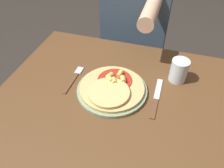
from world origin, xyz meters
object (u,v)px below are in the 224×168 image
object	(u,v)px
dining_table	(116,123)
fork	(74,78)
drinking_glass	(179,71)
knife	(156,98)
plate	(112,90)
pizza	(112,88)
person_diner	(136,21)

from	to	relation	value
dining_table	fork	size ratio (longest dim) A/B	5.58
drinking_glass	dining_table	bearing A→B (deg)	-135.72
knife	drinking_glass	xyz separation A→B (m)	(0.07, 0.14, 0.05)
plate	pizza	world-z (taller)	pizza
dining_table	plate	bearing A→B (deg)	120.93
dining_table	fork	bearing A→B (deg)	158.21
drinking_glass	fork	bearing A→B (deg)	-164.09
plate	fork	xyz separation A→B (m)	(-0.18, 0.03, -0.00)
plate	dining_table	bearing A→B (deg)	-59.07
fork	drinking_glass	world-z (taller)	drinking_glass
fork	person_diner	world-z (taller)	person_diner
plate	person_diner	distance (m)	0.60
plate	knife	size ratio (longest dim) A/B	1.29
plate	person_diner	xyz separation A→B (m)	(-0.03, 0.60, 0.00)
plate	person_diner	bearing A→B (deg)	93.09
drinking_glass	person_diner	distance (m)	0.53
drinking_glass	pizza	bearing A→B (deg)	-147.87
dining_table	drinking_glass	distance (m)	0.34
dining_table	person_diner	bearing A→B (deg)	95.79
fork	pizza	bearing A→B (deg)	-10.49
fork	knife	size ratio (longest dim) A/B	0.80
drinking_glass	person_diner	size ratio (longest dim) A/B	0.08
knife	dining_table	bearing A→B (deg)	-154.99
dining_table	drinking_glass	world-z (taller)	drinking_glass
pizza	fork	xyz separation A→B (m)	(-0.18, 0.03, -0.02)
knife	person_diner	distance (m)	0.62
plate	drinking_glass	xyz separation A→B (m)	(0.25, 0.15, 0.04)
pizza	fork	size ratio (longest dim) A/B	1.48
knife	drinking_glass	world-z (taller)	drinking_glass
dining_table	knife	distance (m)	0.21
pizza	dining_table	bearing A→B (deg)	-56.80
plate	person_diner	size ratio (longest dim) A/B	0.22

